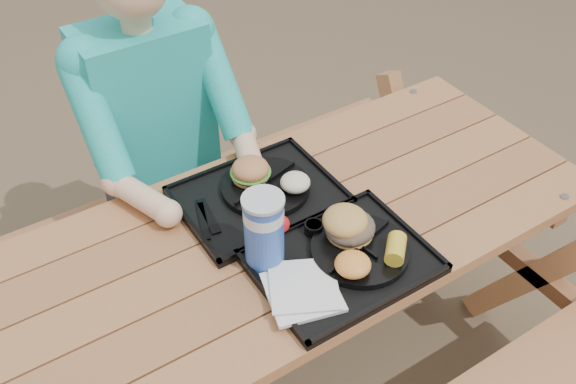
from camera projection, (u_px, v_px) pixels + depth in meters
ground at (288, 376)px, 2.29m from camera, size 60.00×60.00×0.00m
picnic_table at (288, 311)px, 2.04m from camera, size 1.80×1.49×0.75m
tray_near at (341, 262)px, 1.68m from camera, size 0.45×0.35×0.02m
tray_far at (259, 198)px, 1.86m from camera, size 0.45×0.35×0.02m
plate_near at (360, 250)px, 1.68m from camera, size 0.26×0.26×0.02m
plate_far at (266, 187)px, 1.87m from camera, size 0.26×0.26×0.02m
napkin_stack at (303, 291)px, 1.58m from camera, size 0.21×0.21×0.02m
soda_cup at (264, 232)px, 1.60m from camera, size 0.10×0.10×0.20m
condiment_bbq at (314, 228)px, 1.73m from camera, size 0.05×0.05×0.03m
condiment_mustard at (331, 222)px, 1.76m from camera, size 0.04×0.04×0.03m
sandwich at (351, 217)px, 1.67m from camera, size 0.13×0.13×0.13m
mac_cheese at (353, 264)px, 1.60m from camera, size 0.09×0.09×0.05m
corn_cob at (396, 249)px, 1.64m from camera, size 0.12×0.12×0.05m
cutlery_far at (208, 216)px, 1.79m from camera, size 0.05×0.15×0.01m
burger at (250, 165)px, 1.85m from camera, size 0.11×0.11×0.10m
baked_beans at (262, 199)px, 1.79m from camera, size 0.08×0.08×0.04m
potato_salad at (295, 182)px, 1.83m from camera, size 0.09×0.09×0.05m
diner at (159, 160)px, 2.19m from camera, size 0.48×0.84×1.28m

